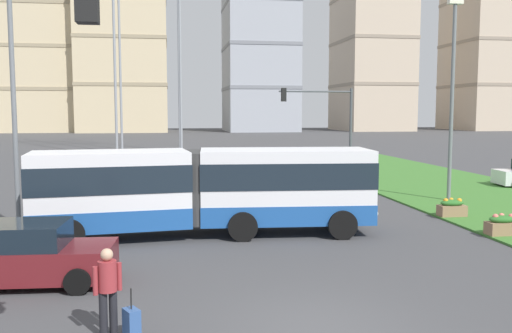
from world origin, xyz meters
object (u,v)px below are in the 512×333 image
at_px(flower_planter_3, 452,208).
at_px(apartment_tower_centre, 260,28).
at_px(apartment_tower_west, 36,32).
at_px(rolling_suitcase, 132,323).
at_px(traffic_light_far_right, 326,117).
at_px(flower_planter_2, 503,225).
at_px(pedestrian_crossing, 108,286).
at_px(articulated_bus, 206,189).
at_px(apartment_tower_eastcentre, 372,43).
at_px(streetlight_left, 13,96).
at_px(car_maroon_sedan, 22,255).
at_px(apartment_tower_east, 496,24).
at_px(streetlight_median, 452,93).
at_px(apartment_tower_westcentre, 123,43).

bearing_deg(flower_planter_3, apartment_tower_centre, 85.13).
bearing_deg(apartment_tower_centre, apartment_tower_west, 173.61).
height_order(rolling_suitcase, traffic_light_far_right, traffic_light_far_right).
bearing_deg(flower_planter_3, flower_planter_2, -90.00).
distance_m(pedestrian_crossing, traffic_light_far_right, 24.45).
distance_m(articulated_bus, apartment_tower_centre, 103.81).
relative_size(flower_planter_2, apartment_tower_eastcentre, 0.03).
distance_m(rolling_suitcase, streetlight_left, 13.09).
xyz_separation_m(rolling_suitcase, apartment_tower_centre, (20.57, 108.81, 21.67)).
relative_size(pedestrian_crossing, flower_planter_3, 1.58).
xyz_separation_m(car_maroon_sedan, apartment_tower_west, (-23.46, 110.23, 20.23)).
relative_size(flower_planter_3, apartment_tower_centre, 0.03).
bearing_deg(pedestrian_crossing, streetlight_left, 111.78).
relative_size(articulated_bus, apartment_tower_west, 0.29).
relative_size(pedestrian_crossing, apartment_tower_west, 0.04).
height_order(car_maroon_sedan, apartment_tower_east, apartment_tower_east).
bearing_deg(flower_planter_2, streetlight_median, 75.39).
bearing_deg(flower_planter_3, streetlight_left, 176.80).
bearing_deg(articulated_bus, traffic_light_far_right, 58.34).
relative_size(streetlight_median, apartment_tower_west, 0.23).
relative_size(streetlight_median, apartment_tower_eastcentre, 0.25).
bearing_deg(traffic_light_far_right, apartment_tower_centre, 83.20).
height_order(rolling_suitcase, apartment_tower_west, apartment_tower_west).
bearing_deg(traffic_light_far_right, apartment_tower_eastcentre, 67.74).
relative_size(car_maroon_sedan, traffic_light_far_right, 0.79).
height_order(car_maroon_sedan, apartment_tower_centre, apartment_tower_centre).
bearing_deg(flower_planter_2, flower_planter_3, 90.00).
relative_size(traffic_light_far_right, apartment_tower_eastcentre, 0.15).
bearing_deg(traffic_light_far_right, articulated_bus, -121.66).
distance_m(car_maroon_sedan, traffic_light_far_right, 22.64).
bearing_deg(apartment_tower_centre, flower_planter_3, -94.87).
height_order(traffic_light_far_right, apartment_tower_west, apartment_tower_west).
height_order(car_maroon_sedan, traffic_light_far_right, traffic_light_far_right).
xyz_separation_m(streetlight_median, apartment_tower_west, (-40.45, 99.95, 15.78)).
height_order(apartment_tower_west, apartment_tower_eastcentre, apartment_tower_west).
xyz_separation_m(streetlight_median, apartment_tower_east, (61.76, 94.96, 19.13)).
bearing_deg(apartment_tower_east, streetlight_median, -123.04).
xyz_separation_m(apartment_tower_west, apartment_tower_westcentre, (18.18, -4.08, -2.47)).
height_order(articulated_bus, apartment_tower_east, apartment_tower_east).
bearing_deg(streetlight_left, flower_planter_3, -3.20).
distance_m(articulated_bus, flower_planter_3, 10.34).
bearing_deg(streetlight_median, rolling_suitcase, -134.92).
bearing_deg(pedestrian_crossing, flower_planter_2, 27.70).
bearing_deg(streetlight_left, apartment_tower_eastcentre, 62.62).
xyz_separation_m(articulated_bus, flower_planter_3, (10.14, 1.59, -1.23)).
bearing_deg(rolling_suitcase, apartment_tower_centre, 79.29).
distance_m(pedestrian_crossing, rolling_suitcase, 0.85).
height_order(flower_planter_2, streetlight_left, streetlight_left).
bearing_deg(streetlight_left, pedestrian_crossing, -68.22).
xyz_separation_m(articulated_bus, traffic_light_far_right, (8.19, 13.27, 2.35)).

